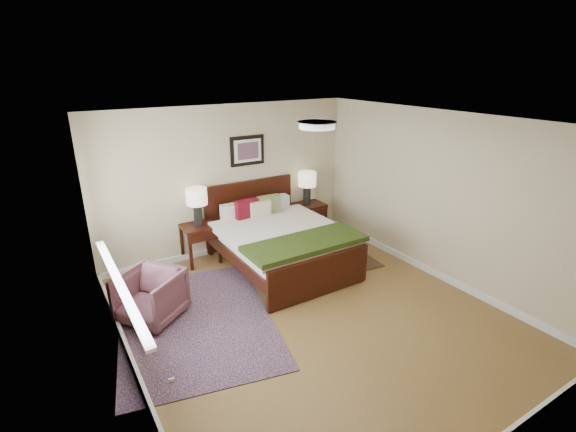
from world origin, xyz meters
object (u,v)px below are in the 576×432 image
object	(u,v)px
armchair	(150,296)
nightstand_left	(200,233)
nightstand_right	(307,217)
lamp_right	(307,182)
lamp_left	(197,200)
bed	(280,235)
rug_persian	(196,320)

from	to	relation	value
armchair	nightstand_left	bearing A→B (deg)	100.52
nightstand_right	nightstand_left	bearing A→B (deg)	-179.76
lamp_right	lamp_left	bearing A→B (deg)	180.00
lamp_right	armchair	bearing A→B (deg)	-159.04
bed	rug_persian	bearing A→B (deg)	-156.28
bed	rug_persian	world-z (taller)	bed
bed	nightstand_left	distance (m)	1.31
lamp_left	rug_persian	world-z (taller)	lamp_left
bed	armchair	world-z (taller)	bed
lamp_left	lamp_right	world-z (taller)	lamp_left
rug_persian	lamp_left	bearing A→B (deg)	79.08
bed	nightstand_right	distance (m)	1.39
nightstand_left	rug_persian	distance (m)	1.79
armchair	rug_persian	bearing A→B (deg)	15.50
nightstand_left	lamp_left	world-z (taller)	lamp_left
nightstand_right	lamp_left	size ratio (longest dim) A/B	1.04
nightstand_left	lamp_right	world-z (taller)	lamp_right
nightstand_right	rug_persian	distance (m)	3.23
lamp_left	rug_persian	size ratio (longest dim) A/B	0.23
nightstand_left	lamp_left	distance (m)	0.55
nightstand_left	lamp_left	xyz separation A→B (m)	(0.00, 0.02, 0.55)
nightstand_right	lamp_left	distance (m)	2.22
nightstand_left	rug_persian	world-z (taller)	nightstand_left
nightstand_right	armchair	size ratio (longest dim) A/B	0.88
armchair	lamp_left	bearing A→B (deg)	101.03
nightstand_right	armchair	bearing A→B (deg)	-159.25
lamp_left	armchair	size ratio (longest dim) A/B	0.85
bed	nightstand_left	size ratio (longest dim) A/B	3.37
nightstand_left	lamp_right	distance (m)	2.18
lamp_left	bed	bearing A→B (deg)	-39.85
nightstand_right	lamp_right	size ratio (longest dim) A/B	1.04
bed	armchair	bearing A→B (deg)	-169.56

